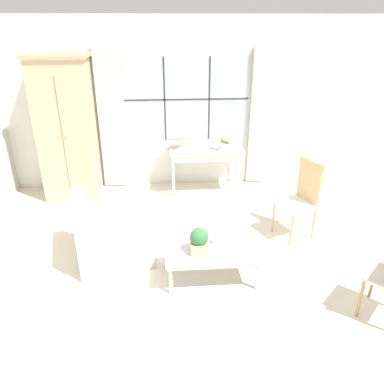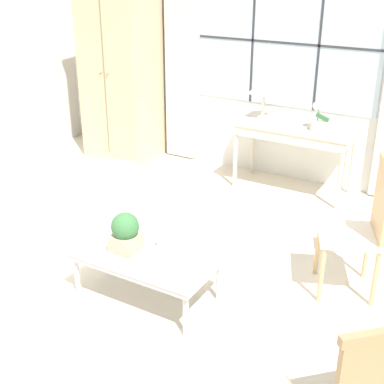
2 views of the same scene
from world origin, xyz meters
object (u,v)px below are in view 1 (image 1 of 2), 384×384
Objects in this scene: side_chair_wooden at (302,195)px; coffee_table at (212,252)px; potted_orchid at (222,141)px; potted_plant_small at (199,240)px; armoire at (67,129)px; console_table at (206,154)px; pillar_candle at (216,240)px; armchair_upholstered at (111,237)px; table_lamp at (182,129)px.

coffee_table is (-1.33, -0.89, -0.25)m from side_chair_wooden.
potted_orchid is at bearing 79.15° from coffee_table.
armoire is at bearing 127.36° from potted_plant_small.
armoire is 3.73m from side_chair_wooden.
side_chair_wooden is 1.01× the size of coffee_table.
console_table reaches higher than pillar_candle.
armchair_upholstered is 1.31m from coffee_table.
console_table is at bearing 81.88° from potted_plant_small.
potted_plant_small is (-1.47, -0.93, -0.06)m from side_chair_wooden.
potted_orchid is (0.25, -0.07, 0.24)m from console_table.
potted_orchid is (0.66, -0.13, -0.18)m from table_lamp.
armoire reaches higher than pillar_candle.
armchair_upholstered is (-1.40, -1.93, -0.38)m from console_table.
potted_orchid is (2.49, -0.04, -0.25)m from armoire.
armchair_upholstered is at bearing -171.87° from side_chair_wooden.
potted_plant_small is 0.28m from pillar_candle.
armoire is 7.63× the size of potted_plant_small.
armchair_upholstered reaches higher than coffee_table.
armoire is at bearing 179.07° from potted_orchid.
armchair_upholstered is 8.75× the size of pillar_candle.
potted_plant_small is at bearing -98.12° from console_table.
pillar_candle is at bearing 60.52° from coffee_table.
side_chair_wooden is (1.52, -1.63, -0.48)m from table_lamp.
console_table is (2.24, 0.03, -0.49)m from armoire.
side_chair_wooden is (0.87, -1.50, -0.30)m from potted_orchid.
side_chair_wooden is 1.49m from pillar_candle.
armoire is 2.14× the size of armchair_upholstered.
potted_orchid reaches higher than coffee_table.
side_chair_wooden is 3.57× the size of potted_plant_small.
potted_orchid is 1.76m from side_chair_wooden.
side_chair_wooden is at bearing -24.59° from armoire.
coffee_table is 0.24m from potted_plant_small.
potted_plant_small is at bearing -164.37° from coffee_table.
coffee_table is (0.20, -2.52, -0.73)m from table_lamp.
side_chair_wooden is 8.77× the size of pillar_candle.
armoire is at bearing 129.95° from coffee_table.
armchair_upholstered is 3.56× the size of potted_plant_small.
table_lamp is 1.43× the size of potted_plant_small.
armoire is 3.26m from coffee_table.
potted_orchid is 2.56m from armchair_upholstered.
potted_plant_small is (-0.15, -0.04, 0.19)m from coffee_table.
console_table is at bearing 85.15° from coffee_table.
coffee_table is 0.16m from pillar_candle.
table_lamp is at bearing 171.33° from console_table.
armchair_upholstered is at bearing -66.16° from armoire.
potted_plant_small reaches higher than coffee_table.
coffee_table is 8.66× the size of pillar_candle.
armchair_upholstered is at bearing 151.36° from potted_plant_small.
table_lamp is 0.41× the size of coffee_table.
table_lamp is (1.83, 0.09, -0.06)m from armoire.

